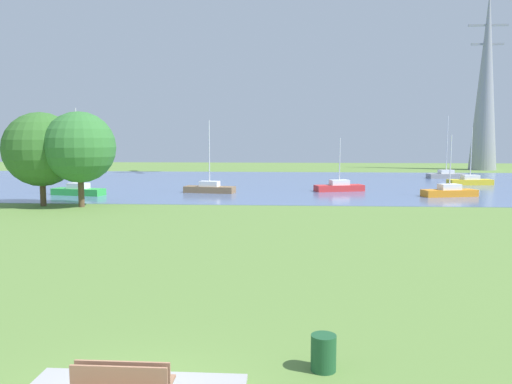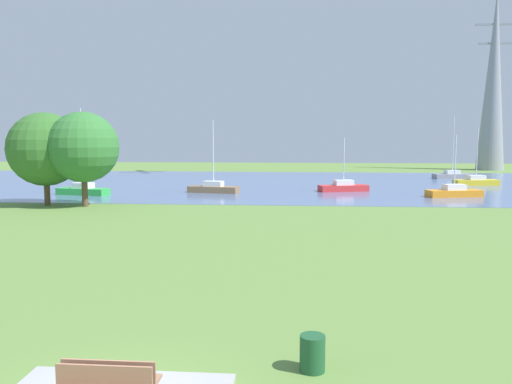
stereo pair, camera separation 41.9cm
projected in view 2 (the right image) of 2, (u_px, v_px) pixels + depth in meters
name	position (u px, v px, depth m)	size (l,w,h in m)	color
ground_plane	(241.00, 222.00, 31.19)	(160.00, 160.00, 0.00)	olive
bench_facing_water	(112.00, 383.00, 9.61)	(1.80, 0.48, 0.89)	tan
litter_bin	(312.00, 353.00, 11.11)	(0.56, 0.56, 0.80)	#1E512D
water_surface	(268.00, 183.00, 58.95)	(140.00, 40.00, 0.02)	#5770A2
sailboat_yellow	(476.00, 181.00, 56.14)	(4.96, 2.17, 6.37)	yellow
sailboat_brown	(213.00, 188.00, 48.23)	(4.99, 2.31, 6.84)	brown
sailboat_red	(343.00, 187.00, 49.51)	(5.03, 2.83, 5.18)	red
sailboat_gray	(452.00, 175.00, 65.60)	(4.99, 2.36, 8.07)	gray
sailboat_orange	(454.00, 192.00, 44.74)	(5.02, 2.56, 5.46)	orange
sailboat_green	(83.00, 190.00, 46.38)	(5.00, 2.42, 7.86)	green
tree_east_far	(45.00, 149.00, 38.61)	(5.61, 5.61, 7.11)	brown
tree_west_far	(83.00, 147.00, 37.94)	(5.30, 5.30, 7.13)	brown
electricity_pylon	(493.00, 80.00, 82.63)	(6.40, 4.40, 29.42)	gray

